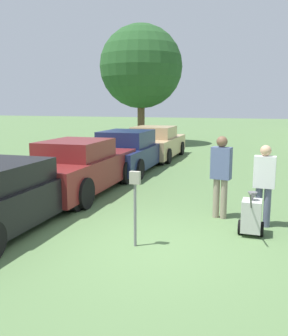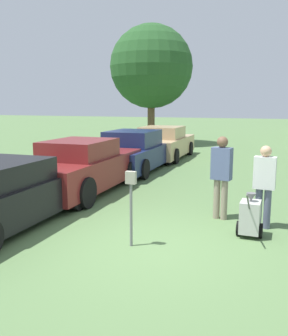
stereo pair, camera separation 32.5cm
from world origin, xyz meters
TOP-DOWN VIEW (x-y plane):
  - ground_plane at (0.00, 0.00)m, footprint 120.00×120.00m
  - parked_car_black at (-3.12, -0.05)m, footprint 2.05×4.88m
  - parked_car_maroon at (-3.12, 3.14)m, footprint 2.07×4.83m
  - parked_car_navy at (-3.12, 6.93)m, footprint 2.13×5.04m
  - parked_car_tan at (-3.12, 10.33)m, footprint 2.21×4.70m
  - parking_meter at (-0.25, -0.10)m, footprint 0.18×0.09m
  - person_worker at (0.94, 2.05)m, footprint 0.45×0.30m
  - person_supervisor at (1.84, 1.75)m, footprint 0.43×0.24m
  - equipment_cart at (1.65, 1.13)m, footprint 0.47×0.99m
  - shade_tree at (-5.77, 15.96)m, footprint 4.98×4.98m

SIDE VIEW (x-z plane):
  - ground_plane at x=0.00m, z-range 0.00..0.00m
  - equipment_cart at x=1.65m, z-range -0.11..0.89m
  - parked_car_black at x=-3.12m, z-range -0.04..1.33m
  - parked_car_tan at x=-3.12m, z-range -0.05..1.41m
  - parked_car_navy at x=-3.12m, z-range -0.06..1.44m
  - parked_car_maroon at x=-3.12m, z-range -0.04..1.46m
  - parking_meter at x=-0.25m, z-range 0.27..1.60m
  - person_supervisor at x=1.84m, z-range 0.11..1.79m
  - person_worker at x=0.94m, z-range 0.13..1.93m
  - shade_tree at x=-5.77m, z-range 1.08..8.26m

